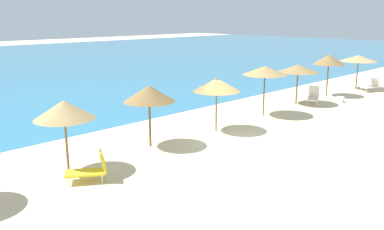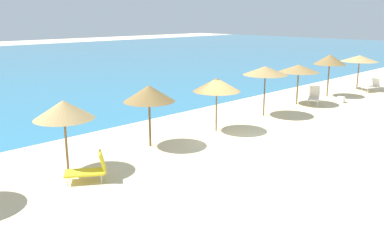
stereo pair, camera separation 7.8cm
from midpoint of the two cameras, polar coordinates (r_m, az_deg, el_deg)
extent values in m
plane|color=beige|center=(18.95, 5.13, -3.05)|extent=(160.00, 160.00, 0.00)
cylinder|color=brown|center=(15.11, -17.21, -3.85)|extent=(0.08, 0.08, 2.10)
cone|color=tan|center=(14.79, -17.54, 0.70)|extent=(2.10, 2.10, 0.66)
cylinder|color=brown|center=(17.37, -6.01, -1.02)|extent=(0.09, 0.09, 2.10)
cone|color=olive|center=(17.10, -6.12, 3.01)|extent=(2.16, 2.16, 0.69)
cylinder|color=brown|center=(19.61, 3.28, 0.74)|extent=(0.07, 0.07, 2.10)
cone|color=olive|center=(19.38, 3.33, 4.24)|extent=(2.25, 2.25, 0.63)
cylinder|color=brown|center=(22.96, 9.90, 2.89)|extent=(0.07, 0.07, 2.43)
cone|color=#9E7F4C|center=(22.76, 10.03, 6.12)|extent=(2.44, 2.44, 0.48)
cylinder|color=brown|center=(26.44, 14.32, 3.79)|extent=(0.09, 0.09, 2.17)
cone|color=olive|center=(26.27, 14.47, 6.32)|extent=(2.50, 2.50, 0.47)
cylinder|color=brown|center=(29.67, 18.27, 4.75)|extent=(0.09, 0.09, 2.35)
cone|color=olive|center=(29.51, 18.47, 7.36)|extent=(2.14, 2.14, 0.68)
cylinder|color=brown|center=(33.25, 21.94, 5.26)|extent=(0.08, 0.08, 2.26)
cone|color=tan|center=(33.11, 22.13, 7.33)|extent=(2.68, 2.68, 0.46)
cube|color=white|center=(26.80, 16.42, 2.21)|extent=(1.45, 1.14, 0.07)
cube|color=white|center=(27.33, 16.55, 3.19)|extent=(0.43, 0.64, 0.73)
cylinder|color=silver|center=(26.30, 15.74, 1.61)|extent=(0.04, 0.04, 0.33)
cylinder|color=silver|center=(26.28, 16.90, 1.52)|extent=(0.04, 0.04, 0.33)
cylinder|color=silver|center=(27.39, 15.90, 2.06)|extent=(0.04, 0.04, 0.33)
cylinder|color=silver|center=(27.37, 17.02, 1.98)|extent=(0.04, 0.04, 0.33)
cube|color=yellow|center=(14.29, -14.82, -7.76)|extent=(1.44, 1.26, 0.07)
cube|color=yellow|center=(14.14, -12.44, -6.36)|extent=(0.54, 0.67, 0.69)
cylinder|color=silver|center=(14.66, -16.88, -8.11)|extent=(0.04, 0.04, 0.29)
cylinder|color=silver|center=(14.15, -17.08, -8.93)|extent=(0.04, 0.04, 0.29)
cylinder|color=silver|center=(14.59, -12.54, -7.95)|extent=(0.04, 0.04, 0.29)
cylinder|color=silver|center=(14.07, -12.58, -8.77)|extent=(0.04, 0.04, 0.29)
cube|color=white|center=(32.60, 23.38, 3.61)|extent=(1.38, 0.94, 0.07)
cube|color=white|center=(33.02, 24.08, 4.19)|extent=(0.40, 0.64, 0.60)
cylinder|color=silver|center=(32.38, 22.40, 3.28)|extent=(0.04, 0.04, 0.32)
cylinder|color=silver|center=(32.06, 23.10, 3.12)|extent=(0.04, 0.04, 0.32)
cylinder|color=silver|center=(33.20, 23.60, 3.41)|extent=(0.04, 0.04, 0.32)
cylinder|color=silver|center=(32.90, 24.28, 3.25)|extent=(0.04, 0.04, 0.32)
cube|color=white|center=(28.04, 19.83, 2.06)|extent=(0.55, 0.51, 0.35)
camera|label=1|loc=(0.04, -90.12, -0.03)|focal=38.29mm
camera|label=2|loc=(0.04, 89.88, 0.03)|focal=38.29mm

